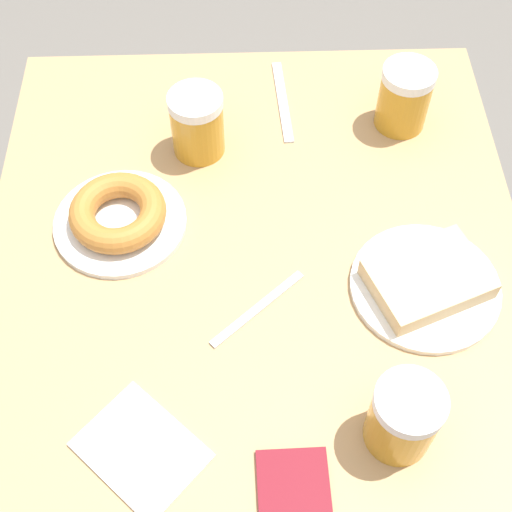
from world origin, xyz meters
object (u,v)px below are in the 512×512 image
at_px(fork, 257,309).
at_px(napkin_folded, 141,450).
at_px(plate_with_donut, 119,216).
at_px(beer_mug_left, 197,124).
at_px(knife, 283,101).
at_px(plate_with_cake, 427,282).
at_px(beer_mug_right, 404,417).
at_px(beer_mug_center, 404,97).
at_px(passport_near_edge, 295,501).

bearing_deg(fork, napkin_folded, 52.89).
height_order(plate_with_donut, beer_mug_left, beer_mug_left).
bearing_deg(knife, plate_with_cake, 115.40).
height_order(beer_mug_right, knife, beer_mug_right).
bearing_deg(beer_mug_right, knife, -79.42).
xyz_separation_m(beer_mug_center, beer_mug_right, (0.08, 0.55, 0.00)).
relative_size(beer_mug_center, passport_near_edge, 0.89).
bearing_deg(fork, beer_mug_right, 132.22).
bearing_deg(knife, beer_mug_right, 100.58).
height_order(napkin_folded, passport_near_edge, passport_near_edge).
bearing_deg(passport_near_edge, knife, -91.76).
relative_size(plate_with_cake, napkin_folded, 1.15).
bearing_deg(fork, plate_with_donut, -37.50).
height_order(plate_with_donut, passport_near_edge, plate_with_donut).
bearing_deg(plate_with_cake, beer_mug_right, 71.59).
relative_size(beer_mug_right, napkin_folded, 0.61).
bearing_deg(knife, beer_mug_left, 36.27).
distance_m(plate_with_cake, beer_mug_right, 0.23).
bearing_deg(beer_mug_left, beer_mug_center, -171.66).
height_order(plate_with_donut, fork, plate_with_donut).
bearing_deg(beer_mug_center, beer_mug_right, 81.43).
relative_size(plate_with_cake, beer_mug_left, 1.90).
height_order(beer_mug_left, knife, beer_mug_left).
height_order(plate_with_cake, napkin_folded, plate_with_cake).
distance_m(beer_mug_left, passport_near_edge, 0.59).
relative_size(napkin_folded, knife, 0.95).
xyz_separation_m(plate_with_donut, fork, (-0.20, 0.16, -0.02)).
bearing_deg(napkin_folded, fork, -127.11).
height_order(plate_with_cake, beer_mug_left, beer_mug_left).
relative_size(beer_mug_center, napkin_folded, 0.61).
bearing_deg(fork, beer_mug_center, -125.16).
relative_size(plate_with_cake, beer_mug_center, 1.90).
bearing_deg(plate_with_donut, beer_mug_left, -127.57).
xyz_separation_m(plate_with_cake, beer_mug_center, (-0.01, -0.33, 0.04)).
distance_m(beer_mug_center, beer_mug_right, 0.55).
distance_m(plate_with_donut, beer_mug_center, 0.50).
bearing_deg(knife, napkin_folded, 71.22).
xyz_separation_m(plate_with_cake, napkin_folded, (0.39, 0.23, -0.01)).
height_order(beer_mug_right, passport_near_edge, beer_mug_right).
bearing_deg(napkin_folded, beer_mug_left, -97.37).
distance_m(plate_with_cake, plate_with_donut, 0.46).
xyz_separation_m(beer_mug_center, napkin_folded, (0.40, 0.56, -0.05)).
distance_m(beer_mug_right, knife, 0.62).
bearing_deg(plate_with_donut, knife, -135.29).
xyz_separation_m(napkin_folded, knife, (-0.21, -0.61, -0.00)).
distance_m(beer_mug_right, passport_near_edge, 0.16).
bearing_deg(napkin_folded, passport_near_edge, 160.07).
height_order(beer_mug_left, beer_mug_right, same).
relative_size(plate_with_donut, beer_mug_right, 1.79).
distance_m(beer_mug_center, fork, 0.44).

